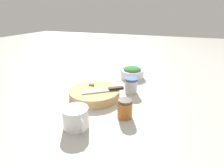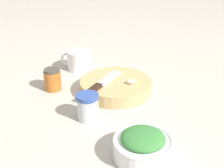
{
  "view_description": "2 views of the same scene",
  "coord_description": "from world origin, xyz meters",
  "px_view_note": "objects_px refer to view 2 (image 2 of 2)",
  "views": [
    {
      "loc": [
        0.75,
        0.27,
        0.4
      ],
      "look_at": [
        0.03,
        0.0,
        0.08
      ],
      "focal_mm": 28.0,
      "sensor_mm": 36.0,
      "label": 1
    },
    {
      "loc": [
        -0.82,
        0.37,
        0.52
      ],
      "look_at": [
        -0.01,
        -0.04,
        0.06
      ],
      "focal_mm": 50.0,
      "sensor_mm": 36.0,
      "label": 2
    }
  ],
  "objects_px": {
    "chef_knife": "(102,83)",
    "honey_jar": "(53,80)",
    "cutting_board": "(116,86)",
    "garlic_cloves": "(132,82)",
    "herb_bowl": "(143,145)",
    "spice_jar": "(88,107)",
    "coffee_mug": "(79,60)"
  },
  "relations": [
    {
      "from": "chef_knife",
      "to": "honey_jar",
      "type": "bearing_deg",
      "value": -167.83
    },
    {
      "from": "cutting_board",
      "to": "garlic_cloves",
      "type": "bearing_deg",
      "value": -142.26
    },
    {
      "from": "chef_knife",
      "to": "herb_bowl",
      "type": "bearing_deg",
      "value": -43.1
    },
    {
      "from": "herb_bowl",
      "to": "cutting_board",
      "type": "bearing_deg",
      "value": -16.74
    },
    {
      "from": "herb_bowl",
      "to": "spice_jar",
      "type": "bearing_deg",
      "value": 13.14
    },
    {
      "from": "spice_jar",
      "to": "herb_bowl",
      "type": "bearing_deg",
      "value": -166.86
    },
    {
      "from": "cutting_board",
      "to": "honey_jar",
      "type": "distance_m",
      "value": 0.22
    },
    {
      "from": "spice_jar",
      "to": "coffee_mug",
      "type": "relative_size",
      "value": 0.73
    },
    {
      "from": "herb_bowl",
      "to": "honey_jar",
      "type": "height_order",
      "value": "honey_jar"
    },
    {
      "from": "honey_jar",
      "to": "spice_jar",
      "type": "bearing_deg",
      "value": -171.32
    },
    {
      "from": "cutting_board",
      "to": "herb_bowl",
      "type": "height_order",
      "value": "herb_bowl"
    },
    {
      "from": "spice_jar",
      "to": "coffee_mug",
      "type": "xyz_separation_m",
      "value": [
        0.36,
        -0.11,
        -0.0
      ]
    },
    {
      "from": "garlic_cloves",
      "to": "spice_jar",
      "type": "distance_m",
      "value": 0.2
    },
    {
      "from": "garlic_cloves",
      "to": "honey_jar",
      "type": "xyz_separation_m",
      "value": [
        0.16,
        0.23,
        -0.01
      ]
    },
    {
      "from": "chef_knife",
      "to": "honey_jar",
      "type": "xyz_separation_m",
      "value": [
        0.12,
        0.13,
        -0.01
      ]
    },
    {
      "from": "coffee_mug",
      "to": "honey_jar",
      "type": "height_order",
      "value": "same"
    },
    {
      "from": "cutting_board",
      "to": "chef_knife",
      "type": "xyz_separation_m",
      "value": [
        -0.01,
        0.06,
        0.03
      ]
    },
    {
      "from": "chef_knife",
      "to": "spice_jar",
      "type": "distance_m",
      "value": 0.15
    },
    {
      "from": "chef_knife",
      "to": "coffee_mug",
      "type": "height_order",
      "value": "coffee_mug"
    },
    {
      "from": "coffee_mug",
      "to": "herb_bowl",
      "type": "bearing_deg",
      "value": 174.12
    },
    {
      "from": "cutting_board",
      "to": "chef_knife",
      "type": "bearing_deg",
      "value": 96.16
    },
    {
      "from": "cutting_board",
      "to": "garlic_cloves",
      "type": "xyz_separation_m",
      "value": [
        -0.05,
        -0.04,
        0.03
      ]
    },
    {
      "from": "cutting_board",
      "to": "spice_jar",
      "type": "distance_m",
      "value": 0.2
    },
    {
      "from": "coffee_mug",
      "to": "cutting_board",
      "type": "bearing_deg",
      "value": -170.07
    },
    {
      "from": "cutting_board",
      "to": "herb_bowl",
      "type": "relative_size",
      "value": 1.65
    },
    {
      "from": "garlic_cloves",
      "to": "spice_jar",
      "type": "bearing_deg",
      "value": 110.28
    },
    {
      "from": "chef_knife",
      "to": "herb_bowl",
      "type": "xyz_separation_m",
      "value": [
        -0.34,
        0.05,
        -0.01
      ]
    },
    {
      "from": "cutting_board",
      "to": "honey_jar",
      "type": "relative_size",
      "value": 3.17
    },
    {
      "from": "chef_knife",
      "to": "herb_bowl",
      "type": "relative_size",
      "value": 1.21
    },
    {
      "from": "chef_knife",
      "to": "coffee_mug",
      "type": "relative_size",
      "value": 1.64
    },
    {
      "from": "herb_bowl",
      "to": "coffee_mug",
      "type": "bearing_deg",
      "value": -5.88
    },
    {
      "from": "herb_bowl",
      "to": "coffee_mug",
      "type": "xyz_separation_m",
      "value": [
        0.59,
        -0.06,
        0.0
      ]
    }
  ]
}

